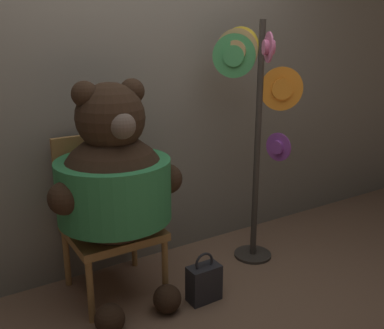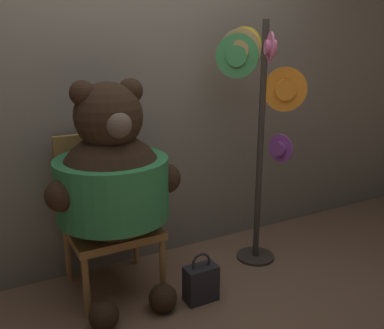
{
  "view_description": "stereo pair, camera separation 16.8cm",
  "coord_description": "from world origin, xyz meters",
  "px_view_note": "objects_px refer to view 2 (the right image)",
  "views": [
    {
      "loc": [
        -1.17,
        -2.1,
        1.58
      ],
      "look_at": [
        0.24,
        0.16,
        0.81
      ],
      "focal_mm": 40.0,
      "sensor_mm": 36.0,
      "label": 1
    },
    {
      "loc": [
        -1.03,
        -2.19,
        1.58
      ],
      "look_at": [
        0.24,
        0.16,
        0.81
      ],
      "focal_mm": 40.0,
      "sensor_mm": 36.0,
      "label": 2
    }
  ],
  "objects_px": {
    "chair": "(106,210)",
    "hat_display_rack": "(257,108)",
    "teddy_bear": "(112,181)",
    "handbag_on_ground": "(201,283)"
  },
  "relations": [
    {
      "from": "chair",
      "to": "hat_display_rack",
      "type": "height_order",
      "value": "hat_display_rack"
    },
    {
      "from": "chair",
      "to": "teddy_bear",
      "type": "xyz_separation_m",
      "value": [
        -0.01,
        -0.18,
        0.26
      ]
    },
    {
      "from": "hat_display_rack",
      "to": "handbag_on_ground",
      "type": "bearing_deg",
      "value": -153.32
    },
    {
      "from": "chair",
      "to": "handbag_on_ground",
      "type": "height_order",
      "value": "chair"
    },
    {
      "from": "teddy_bear",
      "to": "handbag_on_ground",
      "type": "height_order",
      "value": "teddy_bear"
    },
    {
      "from": "hat_display_rack",
      "to": "teddy_bear",
      "type": "bearing_deg",
      "value": 179.95
    },
    {
      "from": "teddy_bear",
      "to": "handbag_on_ground",
      "type": "bearing_deg",
      "value": -35.01
    },
    {
      "from": "teddy_bear",
      "to": "hat_display_rack",
      "type": "height_order",
      "value": "hat_display_rack"
    },
    {
      "from": "chair",
      "to": "handbag_on_ground",
      "type": "bearing_deg",
      "value": -48.68
    },
    {
      "from": "chair",
      "to": "hat_display_rack",
      "type": "distance_m",
      "value": 1.22
    }
  ]
}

